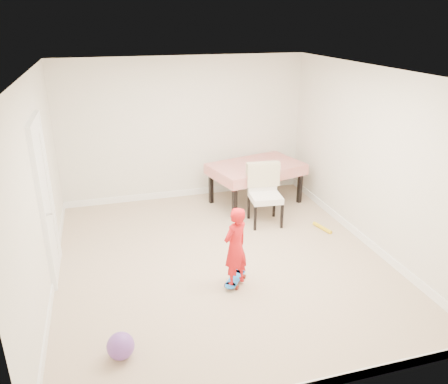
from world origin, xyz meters
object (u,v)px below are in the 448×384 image
object	(u,v)px
skateboard	(235,280)
child	(235,250)
balloon	(121,346)
dining_chair	(266,195)
dining_table	(256,184)

from	to	relation	value
skateboard	child	distance (m)	0.50
skateboard	child	world-z (taller)	child
child	balloon	world-z (taller)	child
dining_chair	skateboard	xyz separation A→B (m)	(-0.99, -1.55, -0.46)
dining_table	balloon	world-z (taller)	dining_table
balloon	skateboard	bearing A→B (deg)	32.56
dining_chair	child	size ratio (longest dim) A/B	0.94
skateboard	dining_chair	bearing A→B (deg)	5.50
dining_table	child	bearing A→B (deg)	-129.85
dining_chair	skateboard	size ratio (longest dim) A/B	1.99
dining_table	dining_chair	xyz separation A→B (m)	(-0.14, -0.86, 0.13)
child	balloon	distance (m)	1.77
dining_chair	child	bearing A→B (deg)	-116.57
skateboard	balloon	xyz separation A→B (m)	(-1.51, -0.96, 0.10)
dining_table	balloon	bearing A→B (deg)	-142.87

